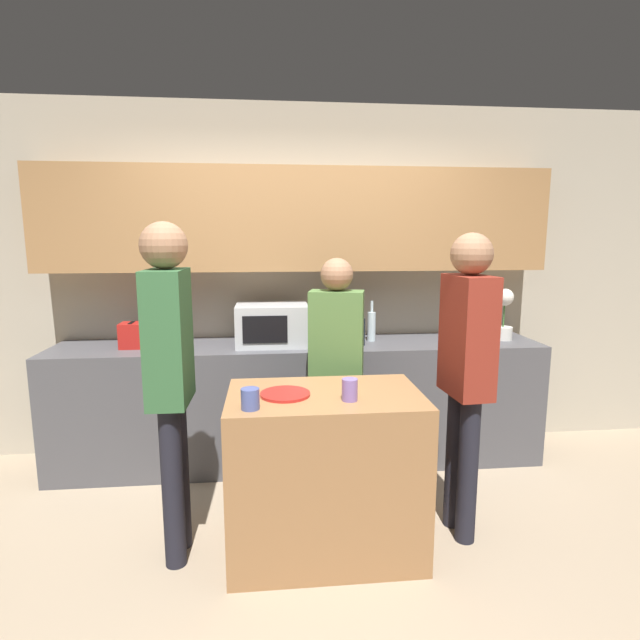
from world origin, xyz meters
The scene contains 16 objects.
ground_plane centered at (0.00, 0.00, 0.00)m, with size 14.00×14.00×0.00m, color gray.
back_wall centered at (0.00, 1.66, 1.54)m, with size 6.40×0.40×2.70m.
back_counter centered at (0.00, 1.39, 0.46)m, with size 3.60×0.62×0.91m.
kitchen_island centered at (0.06, 0.27, 0.44)m, with size 1.02×0.64×0.89m.
microwave centered at (-0.20, 1.38, 1.06)m, with size 0.52×0.39×0.30m.
toaster centered at (-1.15, 1.38, 1.00)m, with size 0.26×0.16×0.18m.
potted_plant centered at (1.57, 1.38, 1.11)m, with size 0.14×0.14×0.40m.
bottle_0 centered at (0.34, 1.48, 1.03)m, with size 0.06×0.06×0.31m.
bottle_1 centered at (0.43, 1.29, 1.02)m, with size 0.08×0.08×0.27m.
bottle_2 centered at (0.55, 1.43, 1.03)m, with size 0.06×0.06×0.31m.
plate_on_island centered at (-0.15, 0.26, 0.89)m, with size 0.26×0.26×0.01m.
cup_0 centered at (0.17, 0.14, 0.94)m, with size 0.08×0.08×0.11m.
cup_1 centered at (-0.32, 0.07, 0.94)m, with size 0.09×0.09×0.10m.
person_left centered at (0.20, 0.85, 0.93)m, with size 0.37×0.26×1.57m.
person_center centered at (-0.73, 0.29, 1.07)m, with size 0.23×0.34×1.78m.
person_right centered at (0.85, 0.33, 1.03)m, with size 0.23×0.35×1.72m.
Camera 1 is at (-0.22, -2.24, 1.70)m, focal length 28.00 mm.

